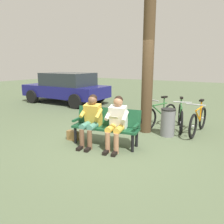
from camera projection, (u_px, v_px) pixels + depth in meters
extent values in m
plane|color=#566647|center=(112.00, 143.00, 5.27)|extent=(40.00, 40.00, 0.00)
cube|color=#194C2D|center=(105.00, 128.00, 5.08)|extent=(1.65, 0.72, 0.05)
cube|color=#194C2D|center=(108.00, 116.00, 5.20)|extent=(1.60, 0.42, 0.42)
cube|color=#194C2D|center=(137.00, 126.00, 4.78)|extent=(0.13, 0.40, 0.05)
cube|color=#194C2D|center=(77.00, 119.00, 5.32)|extent=(0.13, 0.40, 0.05)
cylinder|color=black|center=(133.00, 143.00, 4.72)|extent=(0.07, 0.07, 0.40)
cylinder|color=black|center=(75.00, 135.00, 5.24)|extent=(0.07, 0.07, 0.40)
cylinder|color=black|center=(137.00, 138.00, 5.03)|extent=(0.07, 0.07, 0.40)
cylinder|color=black|center=(82.00, 131.00, 5.54)|extent=(0.07, 0.07, 0.40)
cube|color=white|center=(118.00, 117.00, 4.93)|extent=(0.43, 0.37, 0.55)
sphere|color=#A87554|center=(118.00, 102.00, 4.83)|extent=(0.21, 0.21, 0.21)
sphere|color=black|center=(119.00, 100.00, 4.85)|extent=(0.20, 0.20, 0.20)
cylinder|color=gold|center=(119.00, 129.00, 4.76)|extent=(0.22, 0.42, 0.15)
cylinder|color=#A87554|center=(116.00, 144.00, 4.63)|extent=(0.11, 0.11, 0.45)
cube|color=black|center=(115.00, 154.00, 4.58)|extent=(0.13, 0.23, 0.07)
cylinder|color=white|center=(125.00, 116.00, 4.73)|extent=(0.14, 0.32, 0.23)
cylinder|color=gold|center=(111.00, 128.00, 4.83)|extent=(0.22, 0.42, 0.15)
cylinder|color=#A87554|center=(108.00, 142.00, 4.70)|extent=(0.11, 0.11, 0.45)
cube|color=black|center=(106.00, 152.00, 4.66)|extent=(0.13, 0.23, 0.07)
cylinder|color=white|center=(108.00, 115.00, 4.87)|extent=(0.14, 0.32, 0.23)
cube|color=silver|center=(114.00, 118.00, 4.64)|extent=(0.22, 0.15, 0.09)
cube|color=gold|center=(93.00, 115.00, 5.15)|extent=(0.43, 0.37, 0.55)
sphere|color=brown|center=(92.00, 100.00, 5.06)|extent=(0.21, 0.21, 0.21)
sphere|color=black|center=(93.00, 98.00, 5.08)|extent=(0.20, 0.20, 0.20)
cylinder|color=#4C8C7A|center=(93.00, 126.00, 4.99)|extent=(0.22, 0.42, 0.15)
cylinder|color=brown|center=(90.00, 140.00, 4.86)|extent=(0.11, 0.11, 0.45)
cube|color=black|center=(88.00, 149.00, 4.81)|extent=(0.13, 0.23, 0.07)
cylinder|color=gold|center=(99.00, 114.00, 4.96)|extent=(0.14, 0.32, 0.23)
cylinder|color=#4C8C7A|center=(86.00, 125.00, 5.06)|extent=(0.22, 0.42, 0.15)
cylinder|color=brown|center=(82.00, 139.00, 4.93)|extent=(0.11, 0.11, 0.45)
cube|color=black|center=(80.00, 148.00, 4.88)|extent=(0.13, 0.23, 0.07)
cylinder|color=gold|center=(83.00, 113.00, 5.10)|extent=(0.14, 0.32, 0.23)
cube|color=olive|center=(73.00, 135.00, 5.47)|extent=(0.30, 0.15, 0.24)
cylinder|color=#4C3823|center=(148.00, 65.00, 5.77)|extent=(0.31, 0.31, 3.72)
cylinder|color=slate|center=(168.00, 123.00, 5.75)|extent=(0.37, 0.37, 0.71)
cylinder|color=black|center=(169.00, 109.00, 5.67)|extent=(0.39, 0.39, 0.03)
torus|color=black|center=(193.00, 126.00, 5.55)|extent=(0.10, 0.66, 0.66)
cylinder|color=silver|center=(193.00, 126.00, 5.55)|extent=(0.05, 0.06, 0.06)
torus|color=black|center=(203.00, 118.00, 6.36)|extent=(0.10, 0.66, 0.66)
cylinder|color=silver|center=(203.00, 118.00, 6.36)|extent=(0.05, 0.06, 0.06)
cylinder|color=orange|center=(199.00, 108.00, 5.87)|extent=(0.08, 0.63, 0.04)
cylinder|color=orange|center=(198.00, 116.00, 5.85)|extent=(0.08, 0.60, 0.43)
cylinder|color=orange|center=(201.00, 110.00, 6.03)|extent=(0.04, 0.04, 0.55)
cube|color=black|center=(202.00, 100.00, 5.97)|extent=(0.10, 0.23, 0.05)
cylinder|color=#B2B2B7|center=(196.00, 105.00, 5.51)|extent=(0.48, 0.06, 0.03)
torus|color=black|center=(181.00, 123.00, 5.87)|extent=(0.25, 0.65, 0.66)
cylinder|color=silver|center=(181.00, 123.00, 5.87)|extent=(0.07, 0.07, 0.06)
torus|color=black|center=(180.00, 114.00, 6.84)|extent=(0.25, 0.65, 0.66)
cylinder|color=silver|center=(180.00, 114.00, 6.84)|extent=(0.07, 0.07, 0.06)
cylinder|color=#337238|center=(181.00, 106.00, 6.27)|extent=(0.22, 0.62, 0.04)
cylinder|color=#337238|center=(181.00, 113.00, 6.24)|extent=(0.21, 0.58, 0.43)
cylinder|color=#337238|center=(181.00, 107.00, 6.46)|extent=(0.04, 0.04, 0.55)
cube|color=black|center=(181.00, 98.00, 6.40)|extent=(0.15, 0.24, 0.05)
cylinder|color=#B2B2B7|center=(182.00, 102.00, 5.85)|extent=(0.47, 0.17, 0.03)
torus|color=black|center=(149.00, 119.00, 6.25)|extent=(0.26, 0.65, 0.66)
cylinder|color=silver|center=(149.00, 119.00, 6.25)|extent=(0.07, 0.07, 0.06)
torus|color=black|center=(170.00, 114.00, 6.89)|extent=(0.26, 0.65, 0.66)
cylinder|color=silver|center=(170.00, 114.00, 6.89)|extent=(0.07, 0.07, 0.06)
cylinder|color=#337238|center=(160.00, 104.00, 6.49)|extent=(0.23, 0.61, 0.04)
cylinder|color=#337238|center=(158.00, 111.00, 6.48)|extent=(0.22, 0.58, 0.43)
cylinder|color=#337238|center=(164.00, 106.00, 6.62)|extent=(0.04, 0.04, 0.55)
cube|color=black|center=(164.00, 97.00, 6.56)|extent=(0.15, 0.24, 0.05)
cylinder|color=#B2B2B7|center=(152.00, 100.00, 6.19)|extent=(0.47, 0.18, 0.03)
cube|color=navy|center=(66.00, 91.00, 10.61)|extent=(4.24, 1.90, 0.55)
cube|color=#262D33|center=(68.00, 79.00, 10.38)|extent=(2.35, 1.71, 0.60)
cylinder|color=black|center=(32.00, 97.00, 10.58)|extent=(0.65, 0.24, 0.64)
cylinder|color=black|center=(58.00, 92.00, 12.10)|extent=(0.65, 0.24, 0.64)
cylinder|color=black|center=(76.00, 101.00, 9.24)|extent=(0.65, 0.24, 0.64)
cylinder|color=black|center=(99.00, 96.00, 10.75)|extent=(0.65, 0.24, 0.64)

